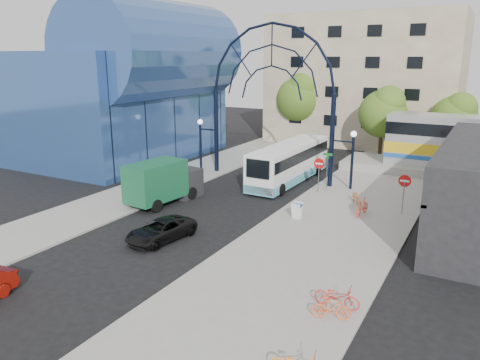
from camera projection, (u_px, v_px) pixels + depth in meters
The scene contains 20 objects.
ground at pixel (161, 236), 25.84m from camera, with size 120.00×120.00×0.00m, color black.
sidewalk_east at pixel (324, 237), 25.48m from camera, with size 8.00×56.00×0.12m, color gray.
plaza_west at pixel (142, 192), 33.93m from camera, with size 5.00×50.00×0.12m, color gray.
gateway_arch at pixel (271, 70), 35.48m from camera, with size 13.64×0.44×12.10m.
stop_sign at pixel (319, 167), 33.25m from camera, with size 0.80×0.07×2.50m.
do_not_enter_sign at pixel (404, 185), 28.67m from camera, with size 0.76×0.07×2.48m.
street_name_sign at pixel (327, 164), 33.53m from camera, with size 0.70×0.70×2.80m.
sandwich_board at pixel (297, 209), 28.10m from camera, with size 0.55×0.61×0.99m.
transit_hall at pixel (128, 88), 43.94m from camera, with size 16.50×18.00×14.50m.
apartment_block at pixel (366, 80), 52.70m from camera, with size 20.00×12.10×14.00m.
tree_north_a at pixel (384, 111), 43.75m from camera, with size 4.48×4.48×7.00m.
tree_north_b at pixel (300, 97), 51.62m from camera, with size 5.12×5.12×8.00m.
tree_north_c at pixel (455, 116), 42.73m from camera, with size 4.16×4.16×6.50m.
city_bus at pixel (290, 162), 36.71m from camera, with size 2.71×10.83×2.96m.
green_truck at pixel (164, 182), 31.34m from camera, with size 2.69×5.96×2.92m.
black_suv at pixel (161, 230), 25.09m from camera, with size 1.90×4.11×1.14m, color black.
bike_near_a at pixel (356, 197), 31.02m from camera, with size 0.62×1.78×0.93m, color orange.
bike_near_b at pixel (362, 207), 28.69m from camera, with size 0.50×1.78×1.07m, color #FD4E32.
bike_far_a at pixel (337, 296), 18.16m from camera, with size 0.63×1.80×0.95m, color red.
bike_far_b at pixel (331, 308), 17.37m from camera, with size 0.42×1.48×0.89m, color orange.
Camera 1 is at (15.47, -19.07, 9.65)m, focal length 35.00 mm.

